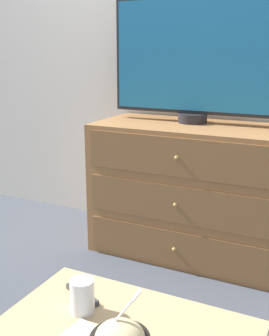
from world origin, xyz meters
name	(u,v)px	position (x,y,z in m)	size (l,w,h in m)	color
ground_plane	(183,229)	(0.00, 0.00, 0.00)	(12.00, 12.00, 0.00)	#474C56
wall_back	(191,35)	(0.00, 0.03, 1.30)	(12.00, 0.05, 2.60)	white
dresser	(192,191)	(0.15, -0.30, 0.40)	(1.15, 0.56, 0.79)	#9E6B3D
tv	(195,59)	(0.11, -0.22, 1.16)	(1.00, 0.17, 0.72)	#232328
drink_cup	(82,298)	(0.23, -1.63, 0.45)	(0.08, 0.08, 0.11)	beige
remote_control	(82,294)	(0.18, -1.56, 0.41)	(0.16, 0.09, 0.02)	#38383D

